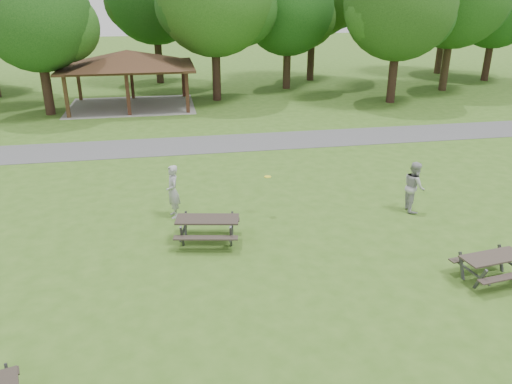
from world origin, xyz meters
name	(u,v)px	position (x,y,z in m)	size (l,w,h in m)	color
ground	(246,297)	(0.00, 0.00, 0.00)	(160.00, 160.00, 0.00)	#39611B
asphalt_path	(202,145)	(0.00, 14.00, 0.01)	(120.00, 3.20, 0.02)	#4D4D50
pavilion	(128,61)	(-4.00, 24.00, 3.06)	(8.60, 7.01, 3.76)	#3D2816
tree_row_d	(38,20)	(-8.92, 22.53, 5.77)	(6.93, 6.60, 9.27)	black
tree_row_e	(216,0)	(2.10, 25.03, 6.78)	(8.40, 8.00, 11.02)	black
tree_row_f	(289,12)	(8.09, 28.53, 5.84)	(7.35, 7.00, 9.55)	black
tree_row_g	(401,7)	(14.09, 22.03, 6.33)	(7.77, 7.40, 10.25)	black
tree_row_i	(497,9)	(26.08, 29.03, 5.91)	(7.14, 6.80, 9.52)	black
picnic_table_middle	(208,224)	(-0.69, 3.27, 0.63)	(2.22, 1.91, 0.85)	#2D2520
picnic_table_far	(492,262)	(6.77, -0.37, 0.56)	(1.92, 1.63, 0.76)	#332B24
frisbee_in_flight	(268,177)	(1.60, 5.02, 1.42)	(0.29, 0.29, 0.02)	yellow
frisbee_thrower	(173,192)	(-1.68, 5.41, 0.95)	(0.69, 0.45, 1.90)	#A3A3A6
frisbee_catcher	(414,186)	(6.84, 4.40, 0.92)	(0.89, 0.70, 1.84)	#AAAAAD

